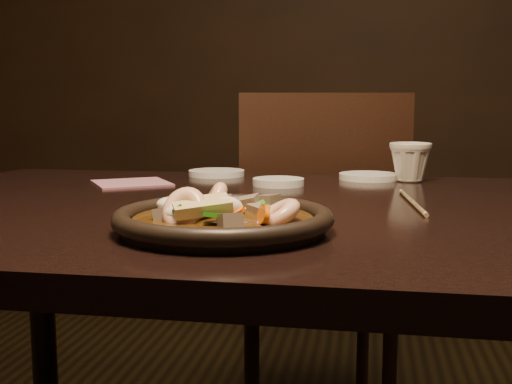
% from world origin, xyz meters
% --- Properties ---
extents(wall_back, '(5.00, 0.02, 2.80)m').
position_xyz_m(wall_back, '(0.00, 3.00, 1.40)').
color(wall_back, black).
rests_on(wall_back, floor).
extents(table, '(1.60, 0.90, 0.75)m').
position_xyz_m(table, '(0.00, 0.00, 0.67)').
color(table, black).
rests_on(table, floor).
extents(chair, '(0.52, 0.52, 0.94)m').
position_xyz_m(chair, '(-0.08, 0.68, 0.51)').
color(chair, black).
rests_on(chair, floor).
extents(plate, '(0.28, 0.28, 0.03)m').
position_xyz_m(plate, '(-0.13, -0.22, 0.76)').
color(plate, black).
rests_on(plate, table).
extents(stirfry, '(0.20, 0.15, 0.06)m').
position_xyz_m(stirfry, '(-0.13, -0.23, 0.77)').
color(stirfry, '#341F09').
rests_on(stirfry, plate).
extents(soy_dish, '(0.10, 0.10, 0.01)m').
position_xyz_m(soy_dish, '(-0.13, 0.24, 0.76)').
color(soy_dish, white).
rests_on(soy_dish, table).
extents(saucer_left, '(0.13, 0.13, 0.01)m').
position_xyz_m(saucer_left, '(-0.29, 0.39, 0.76)').
color(saucer_left, white).
rests_on(saucer_left, table).
extents(saucer_right, '(0.13, 0.13, 0.01)m').
position_xyz_m(saucer_right, '(0.05, 0.38, 0.76)').
color(saucer_right, white).
rests_on(saucer_right, table).
extents(tea_cup, '(0.11, 0.10, 0.09)m').
position_xyz_m(tea_cup, '(0.13, 0.35, 0.79)').
color(tea_cup, beige).
rests_on(tea_cup, table).
extents(chopsticks, '(0.03, 0.25, 0.01)m').
position_xyz_m(chopsticks, '(0.12, 0.05, 0.75)').
color(chopsticks, tan).
rests_on(chopsticks, table).
extents(napkin, '(0.20, 0.20, 0.00)m').
position_xyz_m(napkin, '(-0.42, 0.21, 0.75)').
color(napkin, '#965C6B').
rests_on(napkin, table).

